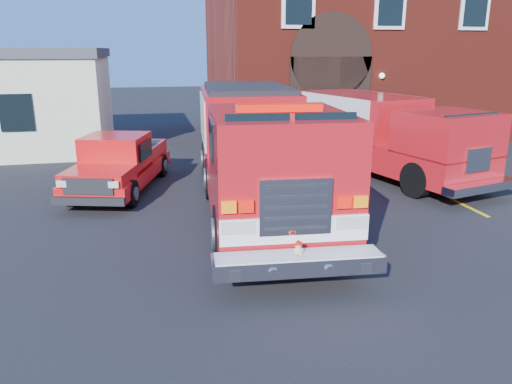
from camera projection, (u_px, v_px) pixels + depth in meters
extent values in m
plane|color=black|center=(246.00, 229.00, 12.35)|extent=(100.00, 100.00, 0.00)
cube|color=#DBC10B|center=(455.00, 201.00, 14.65)|extent=(0.12, 3.00, 0.01)
cube|color=#DBC10B|center=(405.00, 177.00, 17.46)|extent=(0.12, 3.00, 0.01)
cube|color=#DBC10B|center=(368.00, 159.00, 20.28)|extent=(0.12, 3.00, 0.01)
cube|color=maroon|center=(360.00, 55.00, 26.26)|extent=(15.00, 10.00, 8.00)
cube|color=black|center=(330.00, 105.00, 21.38)|extent=(3.60, 0.12, 4.00)
cylinder|color=black|center=(332.00, 57.00, 20.82)|extent=(3.60, 0.12, 3.60)
cube|color=black|center=(299.00, 5.00, 19.93)|extent=(1.40, 0.10, 1.80)
cube|color=black|center=(390.00, 7.00, 20.76)|extent=(1.40, 0.10, 1.80)
cube|color=black|center=(475.00, 8.00, 21.60)|extent=(1.40, 0.10, 1.80)
cube|color=black|center=(16.00, 113.00, 18.76)|extent=(1.20, 0.10, 1.40)
cylinder|color=black|center=(223.00, 233.00, 10.38)|extent=(0.48, 1.23, 1.21)
cylinder|color=black|center=(335.00, 228.00, 10.69)|extent=(0.48, 1.23, 1.21)
cube|color=#B31319|center=(257.00, 176.00, 13.79)|extent=(3.55, 10.06, 0.99)
cube|color=#B31319|center=(247.00, 118.00, 15.84)|extent=(3.13, 5.03, 1.75)
cube|color=#B31319|center=(278.00, 151.00, 10.40)|extent=(3.02, 3.72, 1.64)
cube|color=black|center=(292.00, 142.00, 8.97)|extent=(2.41, 0.29, 1.03)
cube|color=red|center=(279.00, 107.00, 10.15)|extent=(1.78, 0.52, 0.15)
cube|color=white|center=(295.00, 230.00, 9.01)|extent=(2.74, 0.29, 0.48)
cube|color=silver|center=(296.00, 207.00, 8.88)|extent=(1.32, 0.17, 1.03)
cube|color=silver|center=(298.00, 263.00, 8.86)|extent=(3.11, 0.86, 0.31)
cube|color=#B7B7BF|center=(203.00, 119.00, 15.66)|extent=(0.37, 3.94, 1.43)
cube|color=#B7B7BF|center=(289.00, 117.00, 16.02)|extent=(0.37, 3.94, 1.43)
sphere|color=#D6B687|center=(298.00, 251.00, 8.79)|extent=(0.16, 0.16, 0.15)
sphere|color=#D6B687|center=(299.00, 245.00, 8.76)|extent=(0.13, 0.13, 0.12)
sphere|color=#D6B687|center=(296.00, 243.00, 8.75)|extent=(0.05, 0.05, 0.05)
sphere|color=#D6B687|center=(301.00, 242.00, 8.76)|extent=(0.05, 0.05, 0.05)
ellipsoid|color=red|center=(299.00, 243.00, 8.75)|extent=(0.14, 0.14, 0.07)
cylinder|color=red|center=(299.00, 244.00, 8.74)|extent=(0.16, 0.16, 0.01)
cylinder|color=black|center=(72.00, 193.00, 14.12)|extent=(0.47, 0.82, 0.77)
cylinder|color=black|center=(131.00, 194.00, 14.02)|extent=(0.47, 0.82, 0.77)
cube|color=red|center=(121.00, 173.00, 15.74)|extent=(3.31, 5.64, 0.43)
cube|color=red|center=(98.00, 176.00, 13.83)|extent=(2.11, 1.88, 0.34)
cube|color=red|center=(116.00, 151.00, 15.25)|extent=(2.18, 2.16, 0.97)
cube|color=red|center=(134.00, 151.00, 17.12)|extent=(2.26, 2.44, 0.53)
cube|color=black|center=(88.00, 201.00, 13.15)|extent=(1.93, 0.67, 0.21)
cylinder|color=black|center=(417.00, 180.00, 14.88)|extent=(0.60, 1.13, 1.08)
cylinder|color=black|center=(468.00, 172.00, 15.82)|extent=(0.60, 1.13, 1.08)
cube|color=#B31319|center=(384.00, 151.00, 17.63)|extent=(4.32, 8.22, 0.88)
cube|color=#B31319|center=(359.00, 114.00, 18.58)|extent=(3.59, 5.36, 1.47)
cube|color=#B31319|center=(447.00, 133.00, 14.98)|extent=(2.96, 2.89, 1.28)
cube|color=#B7B7BF|center=(332.00, 119.00, 18.07)|extent=(1.06, 4.01, 1.67)
cube|color=#B7B7BF|center=(385.00, 115.00, 19.14)|extent=(1.06, 4.01, 1.67)
cube|color=silver|center=(482.00, 187.00, 14.13)|extent=(2.68, 1.08, 0.25)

